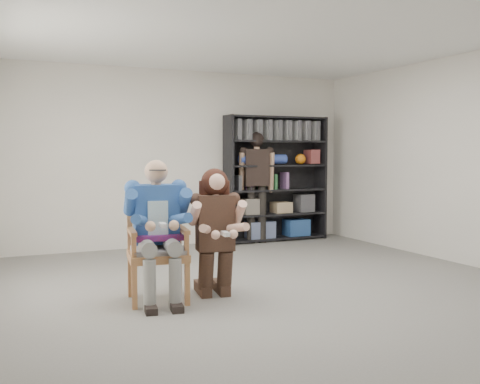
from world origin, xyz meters
name	(u,v)px	position (x,y,z in m)	size (l,w,h in m)	color
room_shell	(282,161)	(0.00, 0.00, 1.40)	(6.00, 7.00, 2.80)	silver
floor	(281,295)	(0.00, 0.00, 0.00)	(6.00, 7.00, 0.01)	slate
armchair	(158,247)	(-1.24, 0.31, 0.55)	(0.64, 0.62, 1.10)	#A97E47
seated_man	(157,230)	(-1.24, 0.31, 0.72)	(0.62, 0.86, 1.43)	#234D96
kneeling_woman	(216,234)	(-0.66, 0.19, 0.66)	(0.55, 0.88, 1.31)	#38261E
bookshelf	(276,179)	(1.70, 3.28, 1.05)	(1.80, 0.38, 2.10)	black
standing_man	(257,188)	(1.29, 3.20, 0.91)	(0.56, 0.31, 1.82)	black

